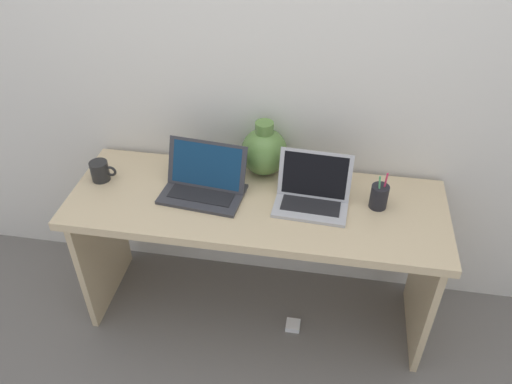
% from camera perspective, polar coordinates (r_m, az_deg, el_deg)
% --- Properties ---
extents(ground_plane, '(6.00, 6.00, 0.00)m').
position_cam_1_polar(ground_plane, '(2.73, 0.00, -12.97)').
color(ground_plane, slate).
extents(back_wall, '(4.40, 0.04, 2.40)m').
position_cam_1_polar(back_wall, '(2.24, 1.41, 13.73)').
color(back_wall, silver).
rests_on(back_wall, ground).
extents(desk, '(1.64, 0.57, 0.73)m').
position_cam_1_polar(desk, '(2.31, 0.00, -3.85)').
color(desk, '#D1B78C').
rests_on(desk, ground).
extents(laptop_left, '(0.38, 0.26, 0.22)m').
position_cam_1_polar(laptop_left, '(2.24, -5.79, 1.26)').
color(laptop_left, '#333338').
rests_on(laptop_left, desk).
extents(laptop_right, '(0.32, 0.23, 0.22)m').
position_cam_1_polar(laptop_right, '(2.18, 6.38, 0.09)').
color(laptop_right, '#B2B2B7').
rests_on(laptop_right, desk).
extents(green_vase, '(0.21, 0.21, 0.26)m').
position_cam_1_polar(green_vase, '(2.32, 0.92, 4.63)').
color(green_vase, '#5B843D').
rests_on(green_vase, desk).
extents(coffee_mug, '(0.12, 0.08, 0.09)m').
position_cam_1_polar(coffee_mug, '(2.42, -17.04, 2.27)').
color(coffee_mug, black).
rests_on(coffee_mug, desk).
extents(pen_cup, '(0.08, 0.08, 0.18)m').
position_cam_1_polar(pen_cup, '(2.21, 13.63, -0.48)').
color(pen_cup, black).
rests_on(pen_cup, desk).
extents(power_brick, '(0.07, 0.07, 0.03)m').
position_cam_1_polar(power_brick, '(2.65, 4.16, -14.68)').
color(power_brick, white).
rests_on(power_brick, ground).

